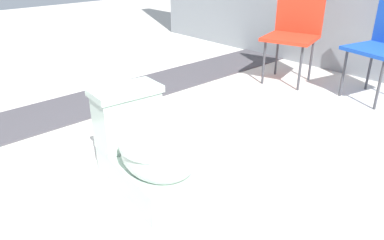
{
  "coord_description": "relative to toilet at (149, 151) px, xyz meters",
  "views": [
    {
      "loc": [
        1.43,
        -0.99,
        1.18
      ],
      "look_at": [
        0.04,
        0.28,
        0.3
      ],
      "focal_mm": 35.0,
      "sensor_mm": 36.0,
      "label": 1
    }
  ],
  "objects": [
    {
      "name": "toilet",
      "position": [
        0.0,
        0.0,
        0.0
      ],
      "size": [
        0.66,
        0.43,
        0.52
      ],
      "rotation": [
        0.0,
        0.0,
        -0.1
      ],
      "color": "#B2C6B7",
      "rests_on": "ground"
    },
    {
      "name": "gravel_strip",
      "position": [
        -1.29,
        0.52,
        -0.21
      ],
      "size": [
        0.56,
        8.0,
        0.01
      ],
      "primitive_type": "cube",
      "color": "#423F44",
      "rests_on": "ground"
    },
    {
      "name": "folding_chair_left",
      "position": [
        -0.55,
        2.09,
        0.29
      ],
      "size": [
        0.54,
        0.54,
        0.83
      ],
      "rotation": [
        0.0,
        0.0,
        -1.3
      ],
      "color": "red",
      "rests_on": "ground"
    },
    {
      "name": "ground_plane",
      "position": [
        -0.04,
        0.02,
        -0.22
      ],
      "size": [
        14.0,
        14.0,
        0.0
      ],
      "primitive_type": "plane",
      "color": "beige"
    }
  ]
}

